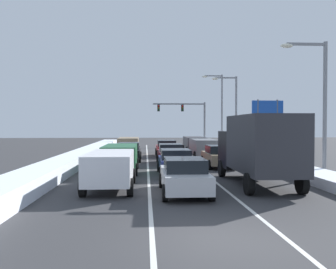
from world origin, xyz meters
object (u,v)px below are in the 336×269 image
suv_tan_left_lane_fourth (129,144)px  sedan_tan_right_lane_second (219,156)px  traffic_light_gantry (188,114)px  roadside_sign_right (267,114)px  sedan_navy_center_lane_second (175,162)px  sedan_black_left_lane_third (129,152)px  suv_charcoal_right_lane_fourth (194,143)px  box_truck_right_lane_nearest (258,146)px  suv_white_left_lane_nearest (110,167)px  sedan_silver_center_lane_nearest (184,176)px  street_lamp_right_mid (233,107)px  suv_gray_right_lane_third (203,147)px  sedan_maroon_center_lane_third (170,154)px  sedan_red_center_lane_fourth (166,148)px  suv_green_left_lane_second (120,156)px  street_lamp_right_near (318,96)px  street_lamp_right_far (219,105)px

suv_tan_left_lane_fourth → sedan_tan_right_lane_second: bearing=-59.8°
sedan_tan_right_lane_second → suv_tan_left_lane_fourth: 13.47m
traffic_light_gantry → roadside_sign_right: bearing=-68.5°
sedan_navy_center_lane_second → sedan_black_left_lane_third: size_ratio=1.00×
suv_charcoal_right_lane_fourth → traffic_light_gantry: traffic_light_gantry is taller
box_truck_right_lane_nearest → suv_white_left_lane_nearest: box_truck_right_lane_nearest is taller
sedan_tan_right_lane_second → sedan_silver_center_lane_nearest: bearing=-109.6°
sedan_navy_center_lane_second → street_lamp_right_mid: bearing=65.5°
suv_gray_right_lane_third → sedan_maroon_center_lane_third: 5.52m
traffic_light_gantry → sedan_maroon_center_lane_third: bearing=-99.9°
sedan_tan_right_lane_second → sedan_red_center_lane_fourth: bearing=109.2°
suv_gray_right_lane_third → street_lamp_right_mid: bearing=53.3°
roadside_sign_right → sedan_black_left_lane_third: bearing=-154.6°
sedan_silver_center_lane_nearest → sedan_maroon_center_lane_third: 11.97m
sedan_tan_right_lane_second → suv_gray_right_lane_third: suv_gray_right_lane_third is taller
sedan_navy_center_lane_second → sedan_red_center_lane_fourth: 12.90m
sedan_silver_center_lane_nearest → sedan_maroon_center_lane_third: bearing=88.9°
sedan_navy_center_lane_second → suv_white_left_lane_nearest: bearing=-126.2°
suv_green_left_lane_second → traffic_light_gantry: bearing=75.3°
traffic_light_gantry → street_lamp_right_near: size_ratio=1.00×
traffic_light_gantry → street_lamp_right_far: street_lamp_right_far is taller
street_lamp_right_far → suv_white_left_lane_nearest: bearing=-110.7°
suv_charcoal_right_lane_fourth → traffic_light_gantry: size_ratio=0.65×
sedan_navy_center_lane_second → sedan_maroon_center_lane_third: same height
traffic_light_gantry → street_lamp_right_mid: bearing=-79.5°
sedan_silver_center_lane_nearest → suv_green_left_lane_second: bearing=113.7°
sedan_black_left_lane_third → suv_tan_left_lane_fourth: suv_tan_left_lane_fourth is taller
box_truck_right_lane_nearest → sedan_navy_center_lane_second: size_ratio=1.60×
suv_gray_right_lane_third → suv_tan_left_lane_fourth: 8.35m
box_truck_right_lane_nearest → suv_tan_left_lane_fourth: (-7.09, 19.34, -0.88)m
sedan_red_center_lane_fourth → suv_white_left_lane_nearest: suv_white_left_lane_nearest is taller
suv_gray_right_lane_third → street_lamp_right_mid: size_ratio=0.62×
street_lamp_right_mid → sedan_navy_center_lane_second: bearing=-114.5°
sedan_tan_right_lane_second → sedan_maroon_center_lane_third: (-3.23, 2.27, 0.00)m
sedan_silver_center_lane_nearest → sedan_black_left_lane_third: same height
suv_charcoal_right_lane_fourth → traffic_light_gantry: (0.95, 13.41, 3.48)m
suv_gray_right_lane_third → sedan_maroon_center_lane_third: suv_gray_right_lane_third is taller
street_lamp_right_near → roadside_sign_right: street_lamp_right_near is taller
street_lamp_right_mid → roadside_sign_right: (3.40, -0.69, -0.73)m
street_lamp_right_mid → sedan_red_center_lane_fourth: bearing=-157.7°
suv_white_left_lane_nearest → suv_tan_left_lane_fourth: size_ratio=1.00×
suv_tan_left_lane_fourth → sedan_silver_center_lane_nearest: bearing=-81.2°
sedan_silver_center_lane_nearest → street_lamp_right_far: bearing=75.7°
suv_tan_left_lane_fourth → suv_white_left_lane_nearest: bearing=-89.7°
street_lamp_right_mid → roadside_sign_right: size_ratio=1.44×
sedan_black_left_lane_third → street_lamp_right_near: (10.92, -9.92, 3.78)m
traffic_light_gantry → street_lamp_right_near: (3.44, -32.06, 0.05)m
suv_charcoal_right_lane_fourth → street_lamp_right_mid: (3.71, -1.54, 3.73)m
suv_green_left_lane_second → roadside_sign_right: (13.84, 13.66, 3.00)m
suv_gray_right_lane_third → sedan_silver_center_lane_nearest: suv_gray_right_lane_third is taller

